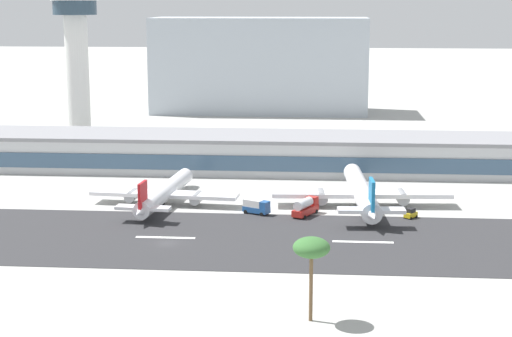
{
  "coord_description": "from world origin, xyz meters",
  "views": [
    {
      "loc": [
        29.81,
        -155.69,
        46.62
      ],
      "look_at": [
        14.77,
        32.63,
        8.7
      ],
      "focal_mm": 58.71,
      "sensor_mm": 36.0,
      "label": 1
    }
  ],
  "objects_px": {
    "service_baggage_tug_1": "(411,214)",
    "service_fuel_truck_2": "(306,207)",
    "terminal_building": "(271,153)",
    "service_box_truck_0": "(256,206)",
    "distant_hotel_block": "(260,65)",
    "airliner_blue_tail_gate_1": "(362,193)",
    "palm_tree_1": "(311,249)",
    "control_tower": "(77,59)",
    "airliner_red_tail_gate_0": "(163,194)"
  },
  "relations": [
    {
      "from": "service_baggage_tug_1",
      "to": "service_fuel_truck_2",
      "type": "xyz_separation_m",
      "value": [
        -22.99,
        0.49,
        0.98
      ]
    },
    {
      "from": "terminal_building",
      "to": "distant_hotel_block",
      "type": "relative_size",
      "value": 1.83
    },
    {
      "from": "terminal_building",
      "to": "service_box_truck_0",
      "type": "height_order",
      "value": "terminal_building"
    },
    {
      "from": "service_baggage_tug_1",
      "to": "palm_tree_1",
      "type": "xyz_separation_m",
      "value": [
        -20.88,
        -61.55,
        10.04
      ]
    },
    {
      "from": "palm_tree_1",
      "to": "terminal_building",
      "type": "bearing_deg",
      "value": 96.48
    },
    {
      "from": "service_box_truck_0",
      "to": "service_baggage_tug_1",
      "type": "distance_m",
      "value": 33.94
    },
    {
      "from": "service_baggage_tug_1",
      "to": "control_tower",
      "type": "bearing_deg",
      "value": -90.26
    },
    {
      "from": "terminal_building",
      "to": "control_tower",
      "type": "relative_size",
      "value": 3.44
    },
    {
      "from": "service_box_truck_0",
      "to": "airliner_blue_tail_gate_1",
      "type": "bearing_deg",
      "value": 47.55
    },
    {
      "from": "airliner_red_tail_gate_0",
      "to": "service_box_truck_0",
      "type": "height_order",
      "value": "airliner_red_tail_gate_0"
    },
    {
      "from": "terminal_building",
      "to": "airliner_blue_tail_gate_1",
      "type": "height_order",
      "value": "airliner_blue_tail_gate_1"
    },
    {
      "from": "distant_hotel_block",
      "to": "service_baggage_tug_1",
      "type": "height_order",
      "value": "distant_hotel_block"
    },
    {
      "from": "control_tower",
      "to": "service_baggage_tug_1",
      "type": "bearing_deg",
      "value": -38.73
    },
    {
      "from": "airliner_blue_tail_gate_1",
      "to": "palm_tree_1",
      "type": "relative_size",
      "value": 3.88
    },
    {
      "from": "palm_tree_1",
      "to": "airliner_red_tail_gate_0",
      "type": "bearing_deg",
      "value": 117.09
    },
    {
      "from": "control_tower",
      "to": "service_fuel_truck_2",
      "type": "distance_m",
      "value": 109.13
    },
    {
      "from": "airliner_red_tail_gate_0",
      "to": "airliner_blue_tail_gate_1",
      "type": "bearing_deg",
      "value": -82.13
    },
    {
      "from": "control_tower",
      "to": "service_box_truck_0",
      "type": "xyz_separation_m",
      "value": [
        62.1,
        -76.08,
        -27.11
      ]
    },
    {
      "from": "terminal_building",
      "to": "airliner_red_tail_gate_0",
      "type": "distance_m",
      "value": 48.7
    },
    {
      "from": "service_baggage_tug_1",
      "to": "airliner_red_tail_gate_0",
      "type": "bearing_deg",
      "value": -58.85
    },
    {
      "from": "control_tower",
      "to": "service_box_truck_0",
      "type": "distance_m",
      "value": 101.88
    },
    {
      "from": "control_tower",
      "to": "service_baggage_tug_1",
      "type": "xyz_separation_m",
      "value": [
        96.01,
        -77.01,
        -27.85
      ]
    },
    {
      "from": "terminal_building",
      "to": "service_fuel_truck_2",
      "type": "height_order",
      "value": "terminal_building"
    },
    {
      "from": "control_tower",
      "to": "service_baggage_tug_1",
      "type": "distance_m",
      "value": 126.19
    },
    {
      "from": "airliner_red_tail_gate_0",
      "to": "service_box_truck_0",
      "type": "distance_m",
      "value": 23.03
    },
    {
      "from": "terminal_building",
      "to": "control_tower",
      "type": "height_order",
      "value": "control_tower"
    },
    {
      "from": "service_baggage_tug_1",
      "to": "airliner_blue_tail_gate_1",
      "type": "bearing_deg",
      "value": -93.94
    },
    {
      "from": "service_baggage_tug_1",
      "to": "service_fuel_truck_2",
      "type": "distance_m",
      "value": 23.01
    },
    {
      "from": "airliner_blue_tail_gate_1",
      "to": "service_baggage_tug_1",
      "type": "height_order",
      "value": "airliner_blue_tail_gate_1"
    },
    {
      "from": "terminal_building",
      "to": "airliner_blue_tail_gate_1",
      "type": "relative_size",
      "value": 3.31
    },
    {
      "from": "service_fuel_truck_2",
      "to": "control_tower",
      "type": "bearing_deg",
      "value": 68.95
    },
    {
      "from": "airliner_red_tail_gate_0",
      "to": "airliner_blue_tail_gate_1",
      "type": "distance_m",
      "value": 45.87
    },
    {
      "from": "airliner_blue_tail_gate_1",
      "to": "service_fuel_truck_2",
      "type": "xyz_separation_m",
      "value": [
        -12.75,
        -8.86,
        -1.28
      ]
    },
    {
      "from": "distant_hotel_block",
      "to": "airliner_red_tail_gate_0",
      "type": "height_order",
      "value": "distant_hotel_block"
    },
    {
      "from": "distant_hotel_block",
      "to": "service_box_truck_0",
      "type": "bearing_deg",
      "value": -85.95
    },
    {
      "from": "service_baggage_tug_1",
      "to": "palm_tree_1",
      "type": "height_order",
      "value": "palm_tree_1"
    },
    {
      "from": "control_tower",
      "to": "service_fuel_truck_2",
      "type": "xyz_separation_m",
      "value": [
        73.03,
        -76.52,
        -26.87
      ]
    },
    {
      "from": "distant_hotel_block",
      "to": "terminal_building",
      "type": "bearing_deg",
      "value": -84.23
    },
    {
      "from": "service_baggage_tug_1",
      "to": "palm_tree_1",
      "type": "relative_size",
      "value": 0.27
    },
    {
      "from": "airliner_blue_tail_gate_1",
      "to": "service_box_truck_0",
      "type": "relative_size",
      "value": 7.74
    },
    {
      "from": "airliner_red_tail_gate_0",
      "to": "control_tower",
      "type": "bearing_deg",
      "value": 34.98
    },
    {
      "from": "airliner_blue_tail_gate_1",
      "to": "service_fuel_truck_2",
      "type": "distance_m",
      "value": 15.58
    },
    {
      "from": "palm_tree_1",
      "to": "service_fuel_truck_2",
      "type": "bearing_deg",
      "value": 91.94
    },
    {
      "from": "palm_tree_1",
      "to": "airliner_blue_tail_gate_1",
      "type": "bearing_deg",
      "value": 81.46
    },
    {
      "from": "airliner_red_tail_gate_0",
      "to": "distant_hotel_block",
      "type": "bearing_deg",
      "value": 1.88
    },
    {
      "from": "terminal_building",
      "to": "service_baggage_tug_1",
      "type": "bearing_deg",
      "value": -56.29
    },
    {
      "from": "control_tower",
      "to": "airliner_red_tail_gate_0",
      "type": "xyz_separation_m",
      "value": [
        39.96,
        -69.8,
        -26.05
      ]
    },
    {
      "from": "airliner_blue_tail_gate_1",
      "to": "palm_tree_1",
      "type": "distance_m",
      "value": 72.11
    },
    {
      "from": "control_tower",
      "to": "distant_hotel_block",
      "type": "distance_m",
      "value": 111.11
    },
    {
      "from": "airliner_red_tail_gate_0",
      "to": "service_baggage_tug_1",
      "type": "xyz_separation_m",
      "value": [
        56.05,
        -7.2,
        -1.8
      ]
    }
  ]
}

